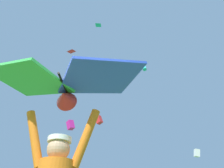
# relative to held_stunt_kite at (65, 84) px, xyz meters

# --- Properties ---
(held_stunt_kite) EXTENTS (1.81, 1.17, 0.41)m
(held_stunt_kite) POSITION_rel_held_stunt_kite_xyz_m (0.00, 0.00, 0.00)
(held_stunt_kite) COLOR black
(distant_kite_teal_low_right) EXTENTS (0.60, 0.67, 0.89)m
(distant_kite_teal_low_right) POSITION_rel_held_stunt_kite_xyz_m (-2.70, 23.85, 17.49)
(distant_kite_teal_low_right) COLOR #19B2AD
(distant_kite_red_overhead_distant) EXTENTS (1.16, 1.13, 0.42)m
(distant_kite_red_overhead_distant) POSITION_rel_held_stunt_kite_xyz_m (-10.09, 16.66, 16.70)
(distant_kite_red_overhead_distant) COLOR red
(distant_kite_red_high_right) EXTENTS (1.39, 1.02, 1.57)m
(distant_kite_red_high_right) POSITION_rel_held_stunt_kite_xyz_m (-11.89, 30.62, 13.92)
(distant_kite_red_high_right) COLOR red
(distant_kite_magenta_mid_right) EXTENTS (0.93, 0.78, 1.02)m
(distant_kite_magenta_mid_right) POSITION_rel_held_stunt_kite_xyz_m (-9.17, 16.64, 7.19)
(distant_kite_magenta_mid_right) COLOR #DB2393
(distant_kite_white_low_left) EXTENTS (0.87, 0.75, 0.99)m
(distant_kite_white_low_left) POSITION_rel_held_stunt_kite_xyz_m (2.05, 27.60, 6.45)
(distant_kite_white_low_left) COLOR white
(distant_kite_teal_mid_left) EXTENTS (0.83, 0.82, 0.16)m
(distant_kite_teal_mid_left) POSITION_rel_held_stunt_kite_xyz_m (-5.83, 14.52, 17.51)
(distant_kite_teal_mid_left) COLOR #19B2AD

